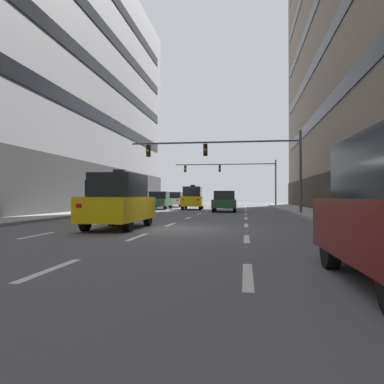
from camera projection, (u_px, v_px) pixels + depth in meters
The scene contains 36 objects.
ground_plane at pixel (160, 229), 14.05m from camera, with size 120.00×120.00×0.00m, color #515156.
sidewalk_right at pixel (381, 229), 12.92m from camera, with size 2.85×80.00×0.14m, color gray.
lane_stripe_l1_s3 at pixel (37, 235), 11.55m from camera, with size 0.16×2.00×0.01m, color silver.
lane_stripe_l1_s4 at pixel (99, 224), 16.50m from camera, with size 0.16×2.00×0.01m, color silver.
lane_stripe_l1_s5 at pixel (133, 217), 21.45m from camera, with size 0.16×2.00×0.01m, color silver.
lane_stripe_l1_s6 at pixel (154, 213), 26.39m from camera, with size 0.16×2.00×0.01m, color silver.
lane_stripe_l1_s7 at pixel (168, 211), 31.34m from camera, with size 0.16×2.00×0.01m, color silver.
lane_stripe_l1_s8 at pixel (179, 209), 36.29m from camera, with size 0.16×2.00×0.01m, color silver.
lane_stripe_l1_s9 at pixel (187, 207), 41.24m from camera, with size 0.16×2.00×0.01m, color silver.
lane_stripe_l1_s10 at pixel (193, 206), 46.19m from camera, with size 0.16×2.00×0.01m, color silver.
lane_stripe_l2_s2 at pixel (50, 270), 6.14m from camera, with size 0.16×2.00×0.01m, color silver.
lane_stripe_l2_s3 at pixel (137, 237), 11.08m from camera, with size 0.16×2.00×0.01m, color silver.
lane_stripe_l2_s4 at pixel (171, 224), 16.03m from camera, with size 0.16×2.00×0.01m, color silver.
lane_stripe_l2_s5 at pixel (188, 218), 20.98m from camera, with size 0.16×2.00×0.01m, color silver.
lane_stripe_l2_s6 at pixel (199, 214), 25.93m from camera, with size 0.16×2.00×0.01m, color silver.
lane_stripe_l2_s7 at pixel (207, 211), 30.88m from camera, with size 0.16×2.00×0.01m, color silver.
lane_stripe_l2_s8 at pixel (212, 209), 35.83m from camera, with size 0.16×2.00×0.01m, color silver.
lane_stripe_l2_s9 at pixel (216, 207), 40.77m from camera, with size 0.16×2.00×0.01m, color silver.
lane_stripe_l2_s10 at pixel (219, 206), 45.72m from camera, with size 0.16×2.00×0.01m, color silver.
lane_stripe_l3_s2 at pixel (248, 276), 5.67m from camera, with size 0.16×2.00×0.01m, color silver.
lane_stripe_l3_s3 at pixel (247, 239), 10.62m from camera, with size 0.16×2.00×0.01m, color silver.
lane_stripe_l3_s4 at pixel (246, 225), 15.57m from camera, with size 0.16×2.00×0.01m, color silver.
lane_stripe_l3_s5 at pixel (246, 218), 20.52m from camera, with size 0.16×2.00×0.01m, color silver.
lane_stripe_l3_s6 at pixel (246, 214), 25.46m from camera, with size 0.16×2.00×0.01m, color silver.
lane_stripe_l3_s7 at pixel (246, 211), 30.41m from camera, with size 0.16×2.00×0.01m, color silver.
lane_stripe_l3_s8 at pixel (246, 209), 35.36m from camera, with size 0.16×2.00×0.01m, color silver.
lane_stripe_l3_s9 at pixel (246, 208), 40.31m from camera, with size 0.16×2.00×0.01m, color silver.
lane_stripe_l3_s10 at pixel (246, 206), 45.26m from camera, with size 0.16×2.00×0.01m, color silver.
car_driving_0 at pixel (160, 200), 35.79m from camera, with size 1.93×4.53×1.69m.
taxi_driving_1 at pixel (193, 198), 34.70m from camera, with size 2.05×4.49×2.31m.
car_driving_2 at pixel (107, 199), 21.78m from camera, with size 1.94×4.47×2.14m.
taxi_driving_3 at pixel (119, 201), 14.11m from camera, with size 1.81×4.30×2.25m.
car_driving_4 at pixel (224, 201), 29.58m from camera, with size 2.00×4.50×1.67m.
car_driving_5 at pixel (175, 200), 43.13m from camera, with size 2.11×4.68×1.73m.
traffic_signal_0 at pixel (234, 155), 25.46m from camera, with size 11.79×0.35×5.55m.
traffic_signal_1 at pixel (236, 172), 45.72m from camera, with size 12.52×0.34×5.57m.
Camera 1 is at (3.21, -13.75, 1.22)m, focal length 34.55 mm.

